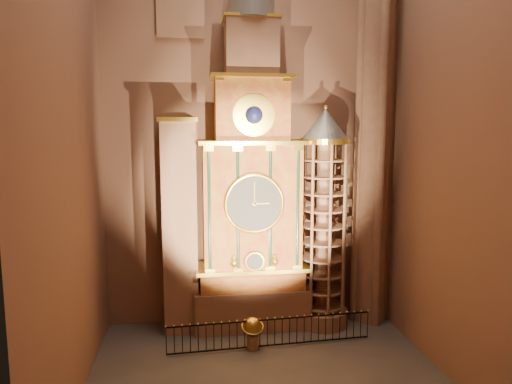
{
  "coord_description": "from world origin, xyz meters",
  "views": [
    {
      "loc": [
        -2.8,
        -16.42,
        9.6
      ],
      "look_at": [
        -0.06,
        3.0,
        6.96
      ],
      "focal_mm": 32.0,
      "sensor_mm": 36.0,
      "label": 1
    }
  ],
  "objects": [
    {
      "name": "floor",
      "position": [
        0.0,
        0.0,
        0.0
      ],
      "size": [
        14.0,
        14.0,
        0.0
      ],
      "primitive_type": "plane",
      "color": "#383330",
      "rests_on": "ground"
    },
    {
      "name": "wall_back",
      "position": [
        0.0,
        6.0,
        11.0
      ],
      "size": [
        22.0,
        0.0,
        22.0
      ],
      "primitive_type": "plane",
      "rotation": [
        1.57,
        0.0,
        0.0
      ],
      "color": "brown",
      "rests_on": "floor"
    },
    {
      "name": "wall_left",
      "position": [
        -7.0,
        0.0,
        11.0
      ],
      "size": [
        0.0,
        22.0,
        22.0
      ],
      "primitive_type": "plane",
      "rotation": [
        1.57,
        0.0,
        1.57
      ],
      "color": "brown",
      "rests_on": "floor"
    },
    {
      "name": "wall_right",
      "position": [
        7.0,
        0.0,
        11.0
      ],
      "size": [
        0.0,
        22.0,
        22.0
      ],
      "primitive_type": "plane",
      "rotation": [
        1.57,
        0.0,
        -1.57
      ],
      "color": "brown",
      "rests_on": "floor"
    },
    {
      "name": "astronomical_clock",
      "position": [
        0.0,
        4.96,
        6.68
      ],
      "size": [
        5.6,
        2.41,
        16.7
      ],
      "color": "#8C634C",
      "rests_on": "floor"
    },
    {
      "name": "portrait_tower",
      "position": [
        -3.4,
        4.98,
        5.15
      ],
      "size": [
        1.8,
        1.6,
        10.2
      ],
      "color": "#8C634C",
      "rests_on": "floor"
    },
    {
      "name": "stair_turret",
      "position": [
        3.5,
        4.7,
        5.27
      ],
      "size": [
        2.5,
        2.5,
        10.8
      ],
      "color": "#8C634C",
      "rests_on": "floor"
    },
    {
      "name": "gothic_pier",
      "position": [
        6.1,
        5.0,
        11.0
      ],
      "size": [
        2.04,
        2.04,
        22.0
      ],
      "color": "#8C634C",
      "rests_on": "floor"
    },
    {
      "name": "celestial_globe",
      "position": [
        -0.28,
        2.56,
        0.86
      ],
      "size": [
        1.05,
        1.0,
        1.44
      ],
      "color": "#8C634C",
      "rests_on": "floor"
    },
    {
      "name": "iron_railing",
      "position": [
        0.55,
        2.54,
        0.69
      ],
      "size": [
        9.16,
        0.49,
        1.27
      ],
      "color": "black",
      "rests_on": "floor"
    }
  ]
}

